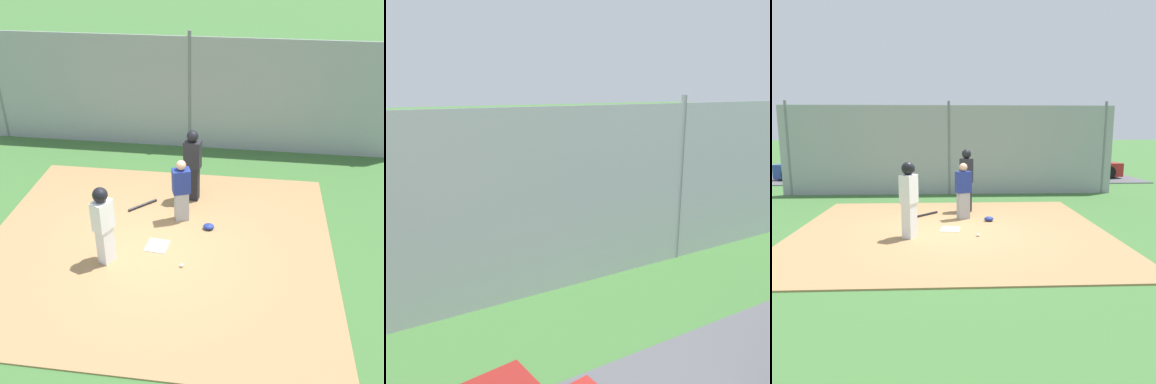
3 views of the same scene
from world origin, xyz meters
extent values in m
plane|color=#3D6B33|center=(0.00, 0.00, 0.00)|extent=(140.00, 140.00, 0.00)
cube|color=#9E774C|center=(0.00, 0.00, 0.01)|extent=(7.20, 6.40, 0.03)
cube|color=white|center=(0.00, 0.00, 0.04)|extent=(0.48, 0.48, 0.02)
cube|color=#9E9EA3|center=(-0.35, -1.08, 0.38)|extent=(0.36, 0.31, 0.70)
cube|color=navy|center=(-0.35, -1.08, 1.01)|extent=(0.45, 0.37, 0.55)
sphere|color=tan|center=(-0.35, -1.08, 1.39)|extent=(0.22, 0.22, 0.22)
cube|color=black|center=(-0.48, -1.97, 0.45)|extent=(0.33, 0.26, 0.85)
cube|color=#232328|center=(-0.48, -1.97, 1.21)|extent=(0.41, 0.31, 0.67)
sphere|color=black|center=(-0.48, -1.97, 1.68)|extent=(0.26, 0.26, 0.26)
cube|color=silver|center=(0.89, 0.58, 0.41)|extent=(0.33, 0.36, 0.77)
cube|color=white|center=(0.89, 0.58, 1.10)|extent=(0.40, 0.45, 0.61)
sphere|color=tan|center=(0.89, 0.58, 1.53)|extent=(0.24, 0.24, 0.24)
sphere|color=black|center=(0.89, 0.58, 1.55)|extent=(0.29, 0.29, 0.29)
cylinder|color=black|center=(0.64, -1.47, 0.06)|extent=(0.59, 0.59, 0.06)
ellipsoid|color=navy|center=(-1.00, -0.76, 0.09)|extent=(0.24, 0.20, 0.12)
sphere|color=white|center=(-0.61, 0.59, 0.07)|extent=(0.07, 0.07, 0.07)
cube|color=#93999E|center=(0.00, -4.96, 1.60)|extent=(12.00, 0.05, 3.20)
cylinder|color=slate|center=(-5.70, -4.96, 1.68)|extent=(0.10, 0.10, 3.35)
cylinder|color=slate|center=(0.00, -4.96, 1.68)|extent=(0.10, 0.10, 3.35)
cylinder|color=slate|center=(5.70, -4.96, 1.68)|extent=(0.10, 0.10, 3.35)
cube|color=#515156|center=(0.00, -9.81, 0.02)|extent=(18.00, 5.20, 0.04)
cube|color=maroon|center=(-6.08, -9.14, 0.44)|extent=(4.37, 2.18, 0.64)
cube|color=maroon|center=(-5.94, -9.12, 1.04)|extent=(2.48, 1.83, 0.56)
cylinder|color=black|center=(-7.34, -10.15, 0.34)|extent=(0.62, 0.25, 0.60)
cylinder|color=black|center=(-7.54, -8.46, 0.34)|extent=(0.62, 0.25, 0.60)
cylinder|color=black|center=(-4.63, -9.82, 0.34)|extent=(0.62, 0.25, 0.60)
cylinder|color=black|center=(-4.83, -8.14, 0.34)|extent=(0.62, 0.25, 0.60)
cube|color=#235B38|center=(0.10, -9.40, 0.44)|extent=(4.43, 2.39, 0.64)
cube|color=#1E4E2F|center=(0.25, -9.37, 1.04)|extent=(2.54, 1.94, 0.56)
cylinder|color=black|center=(-1.10, -10.47, 0.34)|extent=(0.62, 0.28, 0.60)
cylinder|color=black|center=(-1.39, -8.79, 0.34)|extent=(0.62, 0.28, 0.60)
cylinder|color=black|center=(1.59, -10.00, 0.34)|extent=(0.62, 0.28, 0.60)
cylinder|color=black|center=(1.30, -8.33, 0.34)|extent=(0.62, 0.28, 0.60)
cube|color=#28428C|center=(5.84, -9.16, 0.44)|extent=(4.32, 2.03, 0.64)
cube|color=navy|center=(5.69, -9.15, 1.04)|extent=(2.43, 1.74, 0.56)
cylinder|color=black|center=(7.26, -8.42, 0.34)|extent=(0.61, 0.23, 0.60)
cylinder|color=black|center=(7.13, -10.11, 0.34)|extent=(0.61, 0.23, 0.60)
cylinder|color=black|center=(4.54, -8.20, 0.34)|extent=(0.61, 0.23, 0.60)
cylinder|color=black|center=(4.41, -9.90, 0.34)|extent=(0.61, 0.23, 0.60)
camera|label=1|loc=(-1.75, 7.57, 5.96)|focal=43.62mm
camera|label=2|loc=(-5.97, -11.06, 3.49)|focal=39.26mm
camera|label=3|loc=(0.05, 8.39, 2.38)|focal=34.35mm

